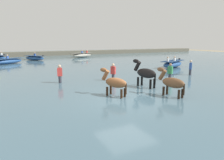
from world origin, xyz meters
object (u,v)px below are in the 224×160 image
at_px(horse_lead_black, 145,74).
at_px(boat_near_port, 82,55).
at_px(boat_mid_outer, 35,58).
at_px(person_onlooker_left, 190,69).
at_px(person_wading_close, 60,76).
at_px(horse_trailing_chestnut, 115,83).
at_px(person_onlooker_right, 170,74).
at_px(person_spectator_far, 113,74).
at_px(boat_near_starboard, 9,61).
at_px(boat_mid_channel, 173,64).
at_px(horse_flank_bay, 172,83).

xyz_separation_m(horse_lead_black, boat_near_port, (4.25, 23.67, -0.41)).
bearing_deg(boat_mid_outer, person_onlooker_left, -64.45).
bearing_deg(person_wading_close, boat_near_port, 66.95).
height_order(horse_lead_black, person_onlooker_left, horse_lead_black).
relative_size(horse_trailing_chestnut, person_onlooker_left, 1.10).
bearing_deg(person_onlooker_left, horse_trailing_chestnut, -161.77).
xyz_separation_m(horse_lead_black, person_onlooker_right, (2.83, 0.88, -0.34)).
distance_m(boat_near_port, person_spectator_far, 21.61).
bearing_deg(person_spectator_far, person_wading_close, 165.23).
relative_size(boat_near_starboard, boat_mid_channel, 0.93).
relative_size(horse_flank_bay, person_spectator_far, 1.11).
relative_size(boat_near_port, person_spectator_far, 2.61).
height_order(boat_mid_outer, person_spectator_far, person_spectator_far).
bearing_deg(horse_trailing_chestnut, boat_mid_outer, 92.52).
bearing_deg(boat_near_port, boat_mid_channel, -77.16).
relative_size(horse_lead_black, boat_near_starboard, 0.56).
relative_size(horse_lead_black, horse_flank_bay, 1.13).
relative_size(boat_near_port, boat_mid_outer, 1.31).
relative_size(horse_lead_black, horse_trailing_chestnut, 1.14).
bearing_deg(boat_mid_outer, horse_trailing_chestnut, -87.48).
xyz_separation_m(boat_near_port, person_onlooker_left, (1.72, -21.82, 0.07)).
bearing_deg(person_onlooker_right, person_spectator_far, 153.78).
bearing_deg(person_spectator_far, boat_near_starboard, 112.13).
height_order(horse_flank_bay, boat_near_starboard, horse_flank_bay).
bearing_deg(boat_mid_outer, boat_mid_channel, -53.03).
relative_size(horse_trailing_chestnut, boat_mid_channel, 0.46).
height_order(horse_flank_bay, boat_mid_channel, horse_flank_bay).
relative_size(person_onlooker_right, person_spectator_far, 1.00).
bearing_deg(horse_flank_bay, boat_mid_outer, 98.23).
bearing_deg(horse_lead_black, person_wading_close, 140.17).
relative_size(boat_near_starboard, person_onlooker_right, 2.22).
bearing_deg(person_wading_close, horse_flank_bay, -54.89).
relative_size(horse_trailing_chestnut, horse_flank_bay, 0.99).
distance_m(boat_mid_outer, person_spectator_far, 19.49).
height_order(boat_mid_outer, person_wading_close, person_wading_close).
relative_size(person_onlooker_right, person_wading_close, 1.00).
distance_m(horse_trailing_chestnut, person_onlooker_left, 9.05).
bearing_deg(horse_flank_bay, horse_lead_black, 87.19).
relative_size(boat_mid_outer, person_spectator_far, 1.99).
height_order(horse_trailing_chestnut, person_onlooker_left, horse_trailing_chestnut).
xyz_separation_m(person_onlooker_right, person_spectator_far, (-3.62, 1.78, 0.00)).
height_order(horse_trailing_chestnut, horse_flank_bay, horse_flank_bay).
relative_size(horse_flank_bay, boat_near_starboard, 0.50).
bearing_deg(horse_flank_bay, boat_mid_channel, 45.61).
bearing_deg(person_spectator_far, horse_trailing_chestnut, -116.81).
bearing_deg(person_onlooker_left, boat_near_port, 94.51).
xyz_separation_m(boat_mid_outer, person_spectator_far, (2.85, -19.28, 0.13)).
distance_m(boat_mid_channel, person_wading_close, 12.80).
bearing_deg(boat_near_starboard, horse_trailing_chestnut, -76.82).
distance_m(person_onlooker_left, person_spectator_far, 6.80).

